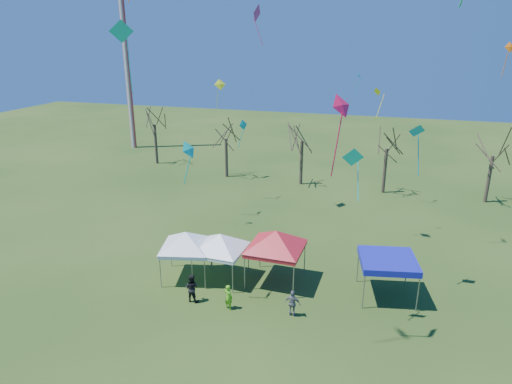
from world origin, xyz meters
TOP-DOWN VIEW (x-y plane):
  - ground at (0.00, 0.00)m, footprint 140.00×140.00m
  - radio_mast at (-28.00, 34.00)m, footprint 0.70×0.70m
  - tree_0 at (-20.85, 27.38)m, footprint 3.83×3.83m
  - tree_1 at (-10.77, 24.65)m, footprint 3.42×3.42m
  - tree_2 at (-2.37, 24.38)m, footprint 3.71×3.71m
  - tree_3 at (6.03, 24.04)m, footprint 3.59×3.59m
  - tree_4 at (15.36, 24.00)m, footprint 3.58×3.58m
  - tent_white_west at (-5.49, 3.02)m, footprint 4.07×4.07m
  - tent_white_mid at (-3.33, 3.45)m, footprint 4.11×4.11m
  - tent_red at (0.10, 4.09)m, footprint 4.63×4.63m
  - tent_blue at (6.83, 4.38)m, footprint 3.76×3.76m
  - person_green at (-1.71, 0.39)m, footprint 0.65×0.55m
  - person_dark at (-4.04, 0.51)m, footprint 0.88×0.70m
  - person_grey at (1.94, 0.76)m, footprint 0.94×0.45m
  - kite_22 at (4.78, 22.56)m, footprint 1.10×1.07m
  - kite_12 at (14.54, 20.64)m, footprint 0.94×0.65m
  - kite_17 at (7.65, 5.77)m, footprint 1.19×1.03m
  - kite_5 at (4.17, -1.02)m, footprint 1.16×1.32m
  - kite_11 at (-4.75, 16.03)m, footprint 0.85×1.46m
  - kite_19 at (3.08, 21.29)m, footprint 0.56×0.80m
  - kite_13 at (-6.67, 18.28)m, footprint 0.84×1.03m
  - kite_8 at (-10.10, 5.11)m, footprint 1.60×1.42m
  - kite_2 at (-10.93, 23.70)m, footprint 1.41×1.34m
  - kite_1 at (-3.85, 0.65)m, footprint 0.77×1.13m
  - kite_27 at (4.64, 0.98)m, footprint 1.18×0.85m

SIDE VIEW (x-z plane):
  - ground at x=0.00m, z-range 0.00..0.00m
  - person_green at x=-1.71m, z-range 0.00..1.52m
  - person_grey at x=1.94m, z-range 0.00..1.56m
  - person_dark at x=-4.04m, z-range 0.00..1.72m
  - tent_blue at x=6.83m, z-range 1.06..3.58m
  - tent_white_mid at x=-3.33m, z-range 1.11..4.75m
  - tent_white_west at x=-5.49m, z-range 1.13..4.82m
  - tent_red at x=0.10m, z-range 1.25..5.34m
  - tree_1 at x=-10.77m, z-range 2.02..9.56m
  - tree_4 at x=15.36m, z-range 2.12..10.00m
  - tree_3 at x=6.03m, z-range 2.12..10.03m
  - tree_2 at x=-2.37m, z-range 2.20..10.38m
  - tree_0 at x=-20.85m, z-range 2.27..10.70m
  - kite_13 at x=-6.67m, z-range 5.79..8.40m
  - kite_1 at x=-3.85m, z-range 7.97..10.31m
  - kite_27 at x=4.64m, z-range 7.95..10.63m
  - kite_17 at x=7.65m, z-range 8.29..11.31m
  - kite_22 at x=4.78m, z-range 8.47..11.40m
  - kite_2 at x=-10.93m, z-range 8.54..11.59m
  - kite_19 at x=3.08m, z-range 10.46..12.57m
  - kite_5 at x=4.17m, z-range 10.14..13.82m
  - radio_mast at x=-28.00m, z-range 0.00..25.00m
  - kite_12 at x=14.54m, z-range 12.55..15.27m
  - kite_8 at x=-10.10m, z-range 12.88..17.27m
  - kite_11 at x=-4.75m, z-range 14.91..18.09m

